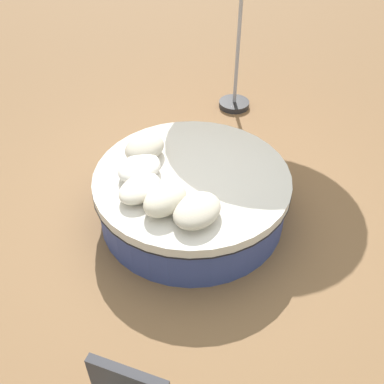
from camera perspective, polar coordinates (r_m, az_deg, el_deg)
ground_plane at (r=5.02m, az=0.00°, el=-2.87°), size 16.00×16.00×0.00m
round_bed at (r=4.83m, az=0.00°, el=-0.43°), size 2.03×2.03×0.56m
throw_pillow_0 at (r=4.87m, az=-5.90°, el=5.48°), size 0.47×0.37×0.21m
throw_pillow_1 at (r=4.63m, az=-6.56°, el=2.98°), size 0.48×0.38×0.17m
throw_pillow_2 at (r=4.40m, az=-6.49°, el=0.44°), size 0.48×0.33×0.16m
throw_pillow_3 at (r=4.22m, az=-3.39°, el=-0.92°), size 0.48×0.34×0.22m
throw_pillow_4 at (r=4.13m, az=0.63°, el=-2.30°), size 0.51×0.40×0.18m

